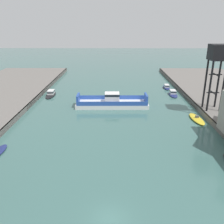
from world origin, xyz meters
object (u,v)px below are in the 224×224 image
object	(u,v)px
chain_ferry	(112,102)
moored_boat_mid_right	(173,93)
crane_tower	(218,58)
moored_boat_mid_left	(51,93)
moored_boat_far_left	(167,87)
moored_boat_far_right	(197,119)

from	to	relation	value
chain_ferry	moored_boat_mid_right	world-z (taller)	chain_ferry
chain_ferry	crane_tower	size ratio (longest dim) A/B	1.26
moored_boat_mid_left	moored_boat_mid_right	distance (m)	37.37
moored_boat_far_left	moored_boat_far_right	world-z (taller)	moored_boat_far_left
moored_boat_far_left	crane_tower	distance (m)	28.64
chain_ferry	moored_boat_far_right	distance (m)	21.55
moored_boat_mid_left	chain_ferry	bearing A→B (deg)	-28.66
chain_ferry	moored_boat_mid_left	world-z (taller)	chain_ferry
crane_tower	chain_ferry	bearing A→B (deg)	167.17
moored_boat_mid_right	crane_tower	bearing A→B (deg)	-72.41
moored_boat_mid_left	crane_tower	distance (m)	47.18
moored_boat_far_left	chain_ferry	bearing A→B (deg)	-133.27
moored_boat_mid_right	moored_boat_far_left	distance (m)	8.45
chain_ferry	moored_boat_far_left	world-z (taller)	chain_ferry
chain_ferry	crane_tower	world-z (taller)	crane_tower
moored_boat_far_right	crane_tower	world-z (taller)	crane_tower
chain_ferry	moored_boat_mid_left	bearing A→B (deg)	151.34
moored_boat_mid_left	moored_boat_far_left	bearing A→B (deg)	13.99
moored_boat_mid_left	moored_boat_far_right	xyz separation A→B (m)	(38.09, -19.77, -0.29)
moored_boat_mid_right	crane_tower	world-z (taller)	crane_tower
moored_boat_mid_right	moored_boat_far_right	distance (m)	20.60
chain_ferry	crane_tower	bearing A→B (deg)	-12.83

